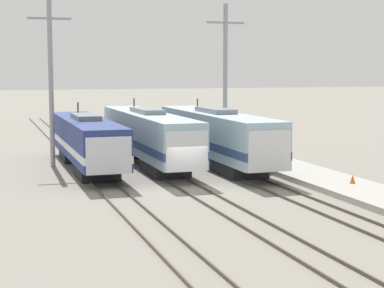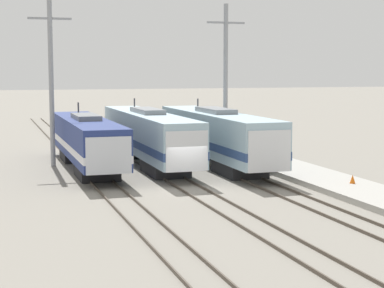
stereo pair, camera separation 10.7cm
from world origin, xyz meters
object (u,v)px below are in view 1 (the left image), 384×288
(locomotive_center, at_px, (149,136))
(catenary_tower_left, at_px, (51,80))
(locomotive_far_left, at_px, (87,141))
(locomotive_far_right, at_px, (218,137))
(catenary_tower_right, at_px, (225,79))
(traffic_cone, at_px, (353,179))

(locomotive_center, xyz_separation_m, catenary_tower_left, (-6.96, 1.91, 4.22))
(locomotive_center, bearing_deg, locomotive_far_left, -172.06)
(locomotive_far_right, height_order, catenary_tower_left, catenary_tower_left)
(catenary_tower_left, distance_m, catenary_tower_right, 13.77)
(catenary_tower_left, relative_size, traffic_cone, 23.38)
(locomotive_far_left, bearing_deg, locomotive_far_right, -8.36)
(locomotive_far_left, height_order, catenary_tower_right, catenary_tower_right)
(catenary_tower_left, distance_m, traffic_cone, 22.95)
(locomotive_far_right, bearing_deg, locomotive_center, 156.57)
(locomotive_center, height_order, traffic_cone, locomotive_center)
(locomotive_far_right, relative_size, catenary_tower_left, 1.57)
(locomotive_far_left, xyz_separation_m, catenary_tower_right, (11.56, 2.57, 4.37))
(catenary_tower_left, bearing_deg, locomotive_center, -15.34)
(catenary_tower_right, bearing_deg, traffic_cone, -80.74)
(locomotive_far_right, relative_size, traffic_cone, 36.59)
(locomotive_far_left, xyz_separation_m, locomotive_far_right, (9.48, -1.39, 0.18))
(catenary_tower_left, bearing_deg, catenary_tower_right, 0.00)
(locomotive_far_right, bearing_deg, catenary_tower_left, 161.28)
(locomotive_far_left, distance_m, traffic_cone, 18.89)
(locomotive_far_left, height_order, traffic_cone, locomotive_far_left)
(locomotive_far_left, height_order, catenary_tower_left, catenary_tower_left)
(traffic_cone, bearing_deg, locomotive_center, 125.06)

